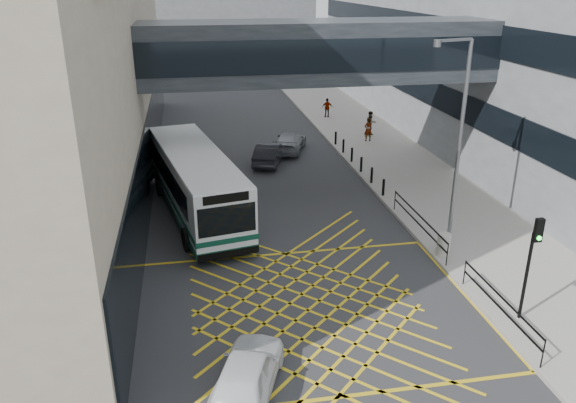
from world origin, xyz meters
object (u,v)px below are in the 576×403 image
car_silver (290,141)px  litter_bin (444,245)px  car_dark (269,153)px  pedestrian_b (371,123)px  pedestrian_a (368,130)px  traffic_light (532,255)px  pedestrian_c (327,108)px  car_white (247,373)px  bus (195,181)px  street_lamp (458,129)px

car_silver → litter_bin: car_silver is taller
litter_bin → car_dark: bearing=110.5°
litter_bin → pedestrian_b: bearing=81.1°
pedestrian_a → traffic_light: bearing=81.2°
car_silver → pedestrian_c: 9.84m
car_white → pedestrian_a: size_ratio=2.65×
litter_bin → pedestrian_a: bearing=82.5°
car_white → car_silver: car_white is taller
car_silver → pedestrian_c: bearing=-99.5°
car_white → pedestrian_c: 33.57m
car_white → car_silver: 23.99m
traffic_light → car_white: bearing=-168.3°
car_dark → traffic_light: traffic_light is taller
car_dark → litter_bin: size_ratio=4.46×
bus → street_lamp: bearing=-35.2°
car_white → bus: bearing=-65.7°
pedestrian_b → car_dark: bearing=-159.3°
street_lamp → litter_bin: (-0.98, -1.82, -4.43)m
car_silver → litter_bin: (3.52, -16.59, -0.04)m
street_lamp → litter_bin: 4.88m
car_silver → car_dark: bearing=73.8°
bus → car_white: size_ratio=2.72×
pedestrian_a → pedestrian_b: 1.62m
street_lamp → pedestrian_a: 16.33m
car_silver → pedestrian_b: 6.95m
litter_bin → bus: bearing=146.2°
car_white → litter_bin: (8.99, 6.77, -0.04)m
bus → car_silver: (6.51, 9.88, -1.04)m
street_lamp → litter_bin: bearing=-133.8°
car_silver → pedestrian_b: size_ratio=2.49×
car_silver → traffic_light: 22.01m
pedestrian_b → car_white: bearing=-124.9°
car_white → traffic_light: size_ratio=1.14×
car_dark → traffic_light: size_ratio=1.14×
street_lamp → car_dark: bearing=101.4°
street_lamp → bus: bearing=140.5°
car_white → car_silver: size_ratio=0.99×
traffic_light → pedestrian_b: (2.39, 23.97, -1.58)m
traffic_light → litter_bin: bearing=97.7°
street_lamp → car_silver: bearing=91.4°
car_silver → pedestrian_a: size_ratio=2.69×
car_dark → pedestrian_c: pedestrian_c is taller
traffic_light → street_lamp: size_ratio=0.44×
litter_bin → traffic_light: bearing=-83.2°
street_lamp → litter_bin: street_lamp is taller
car_silver → pedestrian_b: (6.50, 2.44, 0.36)m
car_white → litter_bin: 11.25m
pedestrian_a → bus: bearing=36.9°
car_white → street_lamp: 13.86m
pedestrian_b → pedestrian_c: 6.42m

